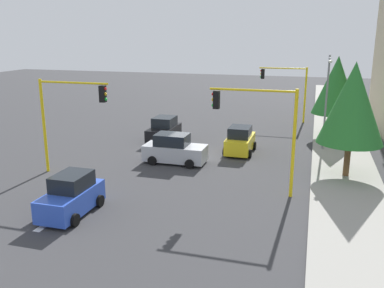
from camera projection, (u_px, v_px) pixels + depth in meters
name	position (u px, v px, depth m)	size (l,w,h in m)	color
ground_plane	(189.00, 155.00, 30.00)	(120.00, 120.00, 0.00)	#353538
sidewalk_kerb	(340.00, 147.00, 31.76)	(80.00, 4.00, 0.15)	gray
lane_arrow_near	(60.00, 214.00, 20.14)	(2.40, 1.10, 1.10)	silver
traffic_signal_near_left	(260.00, 120.00, 21.84)	(0.36, 4.59, 5.76)	yellow
traffic_signal_near_right	(68.00, 109.00, 24.94)	(0.36, 4.59, 5.81)	yellow
traffic_signal_far_left	(286.00, 83.00, 40.47)	(0.36, 4.59, 5.34)	yellow
street_lamp_curbside	(327.00, 93.00, 29.73)	(2.15, 0.28, 7.00)	slate
tree_roadside_mid	(336.00, 85.00, 33.56)	(3.70, 3.70, 6.74)	brown
tree_roadside_near	(353.00, 103.00, 24.12)	(3.80, 3.80, 6.93)	brown
car_yellow	(240.00, 141.00, 30.34)	(3.65, 2.01, 1.98)	yellow
car_silver	(174.00, 150.00, 28.03)	(2.11, 4.16, 1.98)	#B2B5BA
car_blue	(71.00, 196.00, 20.05)	(3.74, 1.98, 1.98)	blue
car_black	(164.00, 130.00, 33.59)	(3.78, 2.11, 1.98)	black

